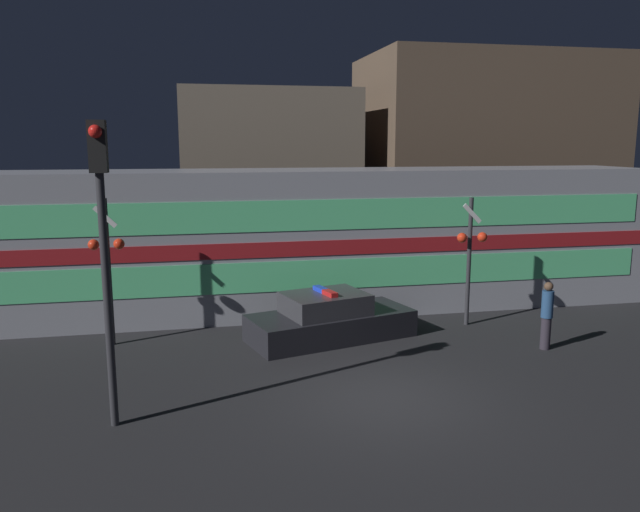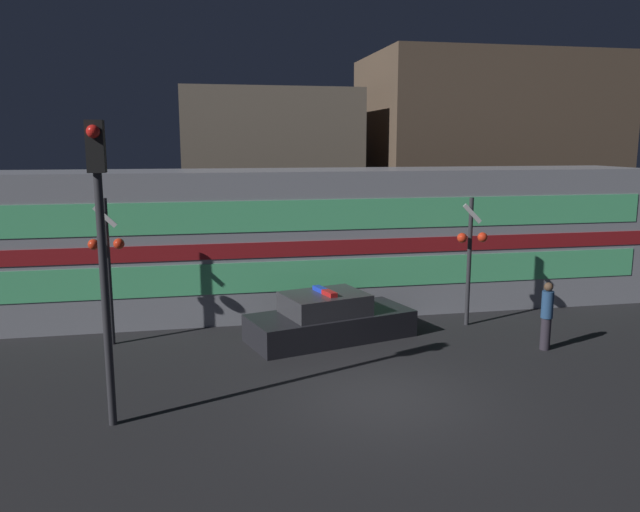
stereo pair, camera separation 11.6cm
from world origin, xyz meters
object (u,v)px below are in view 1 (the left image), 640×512
(train, at_px, (311,240))
(crossing_signal_near, at_px, (470,251))
(police_car, at_px, (329,320))
(traffic_light_corner, at_px, (103,230))
(pedestrian, at_px, (547,315))

(train, distance_m, crossing_signal_near, 4.94)
(police_car, height_order, traffic_light_corner, traffic_light_corner)
(crossing_signal_near, bearing_deg, train, 145.50)
(pedestrian, relative_size, crossing_signal_near, 0.47)
(police_car, distance_m, pedestrian, 5.59)
(police_car, height_order, pedestrian, pedestrian)
(train, distance_m, traffic_light_corner, 9.24)
(train, bearing_deg, traffic_light_corner, -124.58)
(crossing_signal_near, distance_m, traffic_light_corner, 10.49)
(train, relative_size, pedestrian, 12.39)
(train, bearing_deg, police_car, -91.89)
(pedestrian, height_order, crossing_signal_near, crossing_signal_near)
(train, bearing_deg, pedestrian, -45.29)
(police_car, xyz_separation_m, pedestrian, (5.22, -1.95, 0.38))
(train, height_order, crossing_signal_near, train)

